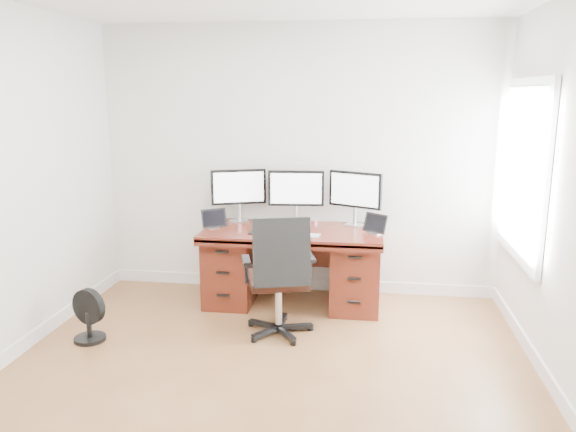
# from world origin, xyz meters

# --- Properties ---
(ground) EXTENTS (4.50, 4.50, 0.00)m
(ground) POSITION_xyz_m (0.00, 0.00, 0.00)
(ground) COLOR brown
(ground) RESTS_ON ground
(back_wall) EXTENTS (4.00, 0.10, 2.70)m
(back_wall) POSITION_xyz_m (0.00, 2.25, 1.35)
(back_wall) COLOR white
(back_wall) RESTS_ON ground
(desk) EXTENTS (1.70, 0.80, 0.75)m
(desk) POSITION_xyz_m (0.00, 1.83, 0.40)
(desk) COLOR #511A10
(desk) RESTS_ON ground
(office_chair) EXTENTS (0.70, 0.70, 1.06)m
(office_chair) POSITION_xyz_m (-0.01, 1.07, 0.35)
(office_chair) COLOR black
(office_chair) RESTS_ON ground
(floor_fan) EXTENTS (0.31, 0.26, 0.45)m
(floor_fan) POSITION_xyz_m (-1.57, 0.74, 0.22)
(floor_fan) COLOR black
(floor_fan) RESTS_ON ground
(monitor_left) EXTENTS (0.53, 0.23, 0.53)m
(monitor_left) POSITION_xyz_m (-0.58, 2.07, 1.09)
(monitor_left) COLOR silver
(monitor_left) RESTS_ON desk
(monitor_center) EXTENTS (0.55, 0.15, 0.53)m
(monitor_center) POSITION_xyz_m (0.00, 2.07, 1.09)
(monitor_center) COLOR silver
(monitor_center) RESTS_ON desk
(monitor_right) EXTENTS (0.51, 0.26, 0.53)m
(monitor_right) POSITION_xyz_m (0.58, 2.07, 1.09)
(monitor_right) COLOR silver
(monitor_right) RESTS_ON desk
(tablet_left) EXTENTS (0.24, 0.18, 0.19)m
(tablet_left) POSITION_xyz_m (-0.75, 1.75, 0.84)
(tablet_left) COLOR silver
(tablet_left) RESTS_ON desk
(tablet_right) EXTENTS (0.23, 0.20, 0.19)m
(tablet_right) POSITION_xyz_m (0.78, 1.75, 0.84)
(tablet_right) COLOR silver
(tablet_right) RESTS_ON desk
(keyboard) EXTENTS (0.29, 0.19, 0.01)m
(keyboard) POSITION_xyz_m (-0.03, 1.64, 0.76)
(keyboard) COLOR silver
(keyboard) RESTS_ON desk
(trackpad) EXTENTS (0.14, 0.14, 0.01)m
(trackpad) POSITION_xyz_m (0.21, 1.59, 0.76)
(trackpad) COLOR #B5B8BC
(trackpad) RESTS_ON desk
(drawing_tablet) EXTENTS (0.20, 0.13, 0.01)m
(drawing_tablet) POSITION_xyz_m (-0.28, 1.63, 0.76)
(drawing_tablet) COLOR black
(drawing_tablet) RESTS_ON desk
(phone) EXTENTS (0.13, 0.10, 0.01)m
(phone) POSITION_xyz_m (0.05, 1.79, 0.76)
(phone) COLOR black
(phone) RESTS_ON desk
(figurine_blue) EXTENTS (0.03, 0.03, 0.07)m
(figurine_blue) POSITION_xyz_m (-0.39, 1.95, 0.79)
(figurine_blue) COLOR #4485D7
(figurine_blue) RESTS_ON desk
(figurine_yellow) EXTENTS (0.03, 0.03, 0.07)m
(figurine_yellow) POSITION_xyz_m (-0.26, 1.95, 0.79)
(figurine_yellow) COLOR #D2BC6F
(figurine_yellow) RESTS_ON desk
(figurine_brown) EXTENTS (0.03, 0.03, 0.07)m
(figurine_brown) POSITION_xyz_m (-0.10, 1.95, 0.79)
(figurine_brown) COLOR brown
(figurine_brown) RESTS_ON desk
(figurine_purple) EXTENTS (0.03, 0.03, 0.07)m
(figurine_purple) POSITION_xyz_m (0.15, 1.95, 0.79)
(figurine_purple) COLOR #9E5ACB
(figurine_purple) RESTS_ON desk
(figurine_pink) EXTENTS (0.03, 0.03, 0.07)m
(figurine_pink) POSITION_xyz_m (0.21, 1.95, 0.79)
(figurine_pink) COLOR pink
(figurine_pink) RESTS_ON desk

